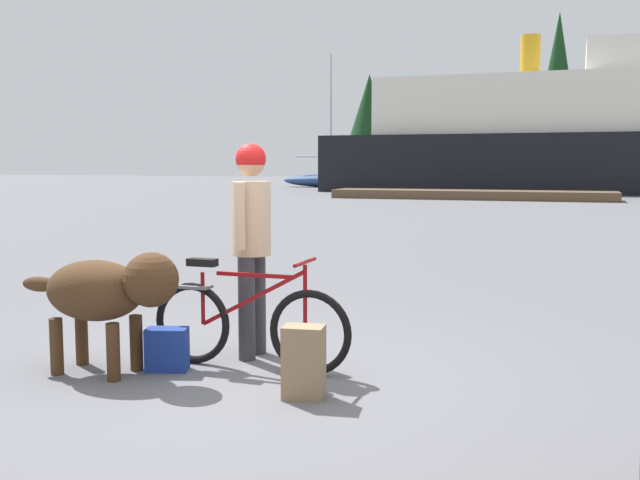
% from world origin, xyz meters
% --- Properties ---
extents(ground_plane, '(160.00, 160.00, 0.00)m').
position_xyz_m(ground_plane, '(0.00, 0.00, 0.00)').
color(ground_plane, slate).
extents(bicycle, '(1.68, 0.44, 0.89)m').
position_xyz_m(bicycle, '(-0.10, 0.25, 0.37)').
color(bicycle, black).
rests_on(bicycle, ground_plane).
extents(person_cyclist, '(0.32, 0.53, 1.78)m').
position_xyz_m(person_cyclist, '(-0.22, 0.60, 1.08)').
color(person_cyclist, '#333338').
rests_on(person_cyclist, ground_plane).
extents(dog, '(1.39, 0.55, 0.96)m').
position_xyz_m(dog, '(-1.06, -0.22, 0.65)').
color(dog, '#472D19').
rests_on(dog, ground_plane).
extents(backpack, '(0.31, 0.24, 0.51)m').
position_xyz_m(backpack, '(0.57, -0.28, 0.25)').
color(backpack, '#8C7251').
rests_on(backpack, ground_plane).
extents(handbag_pannier, '(0.36, 0.27, 0.34)m').
position_xyz_m(handbag_pannier, '(-0.68, -0.00, 0.17)').
color(handbag_pannier, navy).
rests_on(handbag_pannier, ground_plane).
extents(dock_pier, '(12.60, 2.33, 0.40)m').
position_xyz_m(dock_pier, '(-2.14, 28.67, 0.20)').
color(dock_pier, brown).
rests_on(dock_pier, ground_plane).
extents(ferry_boat, '(29.67, 8.04, 8.80)m').
position_xyz_m(ferry_boat, '(3.40, 38.54, 3.10)').
color(ferry_boat, black).
rests_on(ferry_boat, ground_plane).
extents(sailboat_moored, '(6.87, 1.92, 8.91)m').
position_xyz_m(sailboat_moored, '(-13.41, 42.40, 0.51)').
color(sailboat_moored, navy).
rests_on(sailboat_moored, ground_plane).
extents(pine_tree_far_left, '(4.04, 4.04, 8.49)m').
position_xyz_m(pine_tree_far_left, '(-12.93, 50.41, 5.27)').
color(pine_tree_far_left, '#4C331E').
rests_on(pine_tree_far_left, ground_plane).
extents(pine_tree_center, '(3.12, 3.12, 12.54)m').
position_xyz_m(pine_tree_center, '(0.91, 51.62, 7.92)').
color(pine_tree_center, '#4C331E').
rests_on(pine_tree_center, ground_plane).
extents(pine_tree_mid_back, '(4.15, 4.15, 9.88)m').
position_xyz_m(pine_tree_mid_back, '(1.05, 58.20, 6.54)').
color(pine_tree_mid_back, '#4C331E').
rests_on(pine_tree_mid_back, ground_plane).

